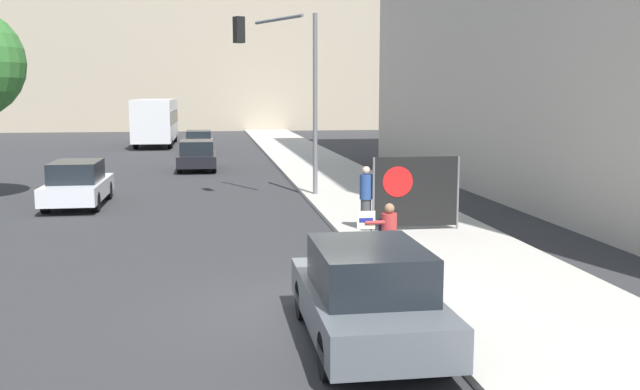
{
  "coord_description": "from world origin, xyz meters",
  "views": [
    {
      "loc": [
        -1.56,
        -11.58,
        3.71
      ],
      "look_at": [
        0.98,
        5.15,
        1.29
      ],
      "focal_mm": 40.0,
      "sensor_mm": 36.0,
      "label": 1
    }
  ],
  "objects_px": {
    "parked_car_curbside": "(367,295)",
    "car_on_road_nearest": "(78,184)",
    "traffic_light_pole": "(289,73)",
    "jogger_on_sidewalk": "(366,198)",
    "seated_protester": "(389,230)",
    "protest_banner": "(415,192)",
    "car_on_road_midblock": "(197,155)",
    "city_bus_on_road": "(156,119)",
    "car_on_road_distant": "(199,142)"
  },
  "relations": [
    {
      "from": "parked_car_curbside",
      "to": "car_on_road_nearest",
      "type": "distance_m",
      "value": 15.8
    },
    {
      "from": "protest_banner",
      "to": "parked_car_curbside",
      "type": "relative_size",
      "value": 0.57
    },
    {
      "from": "traffic_light_pole",
      "to": "city_bus_on_road",
      "type": "relative_size",
      "value": 0.59
    },
    {
      "from": "traffic_light_pole",
      "to": "car_on_road_midblock",
      "type": "distance_m",
      "value": 11.74
    },
    {
      "from": "seated_protester",
      "to": "car_on_road_midblock",
      "type": "relative_size",
      "value": 0.26
    },
    {
      "from": "parked_car_curbside",
      "to": "city_bus_on_road",
      "type": "relative_size",
      "value": 0.38
    },
    {
      "from": "jogger_on_sidewalk",
      "to": "car_on_road_midblock",
      "type": "xyz_separation_m",
      "value": [
        -4.71,
        17.11,
        -0.27
      ]
    },
    {
      "from": "traffic_light_pole",
      "to": "car_on_road_nearest",
      "type": "distance_m",
      "value": 8.0
    },
    {
      "from": "seated_protester",
      "to": "jogger_on_sidewalk",
      "type": "height_order",
      "value": "jogger_on_sidewalk"
    },
    {
      "from": "jogger_on_sidewalk",
      "to": "car_on_road_nearest",
      "type": "xyz_separation_m",
      "value": [
        -8.41,
        6.2,
        -0.25
      ]
    },
    {
      "from": "jogger_on_sidewalk",
      "to": "parked_car_curbside",
      "type": "relative_size",
      "value": 0.41
    },
    {
      "from": "car_on_road_midblock",
      "to": "parked_car_curbside",
      "type": "bearing_deg",
      "value": -83.3
    },
    {
      "from": "car_on_road_midblock",
      "to": "car_on_road_distant",
      "type": "height_order",
      "value": "car_on_road_midblock"
    },
    {
      "from": "seated_protester",
      "to": "parked_car_curbside",
      "type": "height_order",
      "value": "parked_car_curbside"
    },
    {
      "from": "protest_banner",
      "to": "car_on_road_midblock",
      "type": "relative_size",
      "value": 0.5
    },
    {
      "from": "car_on_road_nearest",
      "to": "car_on_road_midblock",
      "type": "height_order",
      "value": "car_on_road_nearest"
    },
    {
      "from": "jogger_on_sidewalk",
      "to": "car_on_road_distant",
      "type": "relative_size",
      "value": 0.39
    },
    {
      "from": "parked_car_curbside",
      "to": "car_on_road_midblock",
      "type": "xyz_separation_m",
      "value": [
        -2.96,
        25.23,
        -0.03
      ]
    },
    {
      "from": "traffic_light_pole",
      "to": "jogger_on_sidewalk",
      "type": "bearing_deg",
      "value": -78.66
    },
    {
      "from": "seated_protester",
      "to": "traffic_light_pole",
      "type": "bearing_deg",
      "value": 96.93
    },
    {
      "from": "car_on_road_midblock",
      "to": "city_bus_on_road",
      "type": "relative_size",
      "value": 0.43
    },
    {
      "from": "traffic_light_pole",
      "to": "parked_car_curbside",
      "type": "xyz_separation_m",
      "value": [
        -0.45,
        -14.62,
        -3.64
      ]
    },
    {
      "from": "car_on_road_distant",
      "to": "city_bus_on_road",
      "type": "relative_size",
      "value": 0.4
    },
    {
      "from": "city_bus_on_road",
      "to": "car_on_road_nearest",
      "type": "bearing_deg",
      "value": -90.96
    },
    {
      "from": "car_on_road_nearest",
      "to": "city_bus_on_road",
      "type": "relative_size",
      "value": 0.42
    },
    {
      "from": "jogger_on_sidewalk",
      "to": "protest_banner",
      "type": "height_order",
      "value": "protest_banner"
    },
    {
      "from": "traffic_light_pole",
      "to": "parked_car_curbside",
      "type": "height_order",
      "value": "traffic_light_pole"
    },
    {
      "from": "protest_banner",
      "to": "traffic_light_pole",
      "type": "relative_size",
      "value": 0.37
    },
    {
      "from": "parked_car_curbside",
      "to": "car_on_road_nearest",
      "type": "relative_size",
      "value": 0.92
    },
    {
      "from": "protest_banner",
      "to": "parked_car_curbside",
      "type": "xyz_separation_m",
      "value": [
        -3.03,
        -7.92,
        -0.41
      ]
    },
    {
      "from": "traffic_light_pole",
      "to": "car_on_road_nearest",
      "type": "height_order",
      "value": "traffic_light_pole"
    },
    {
      "from": "protest_banner",
      "to": "seated_protester",
      "type": "bearing_deg",
      "value": -115.22
    },
    {
      "from": "traffic_light_pole",
      "to": "car_on_road_nearest",
      "type": "xyz_separation_m",
      "value": [
        -7.11,
        -0.29,
        -3.65
      ]
    },
    {
      "from": "car_on_road_midblock",
      "to": "city_bus_on_road",
      "type": "height_order",
      "value": "city_bus_on_road"
    },
    {
      "from": "parked_car_curbside",
      "to": "car_on_road_nearest",
      "type": "xyz_separation_m",
      "value": [
        -6.66,
        14.32,
        -0.01
      ]
    },
    {
      "from": "car_on_road_midblock",
      "to": "jogger_on_sidewalk",
      "type": "bearing_deg",
      "value": -74.59
    },
    {
      "from": "car_on_road_midblock",
      "to": "protest_banner",
      "type": "bearing_deg",
      "value": -70.9
    },
    {
      "from": "seated_protester",
      "to": "city_bus_on_road",
      "type": "distance_m",
      "value": 38.82
    },
    {
      "from": "car_on_road_nearest",
      "to": "car_on_road_midblock",
      "type": "bearing_deg",
      "value": 71.27
    },
    {
      "from": "seated_protester",
      "to": "car_on_road_distant",
      "type": "xyz_separation_m",
      "value": [
        -4.54,
        30.24,
        -0.08
      ]
    },
    {
      "from": "seated_protester",
      "to": "protest_banner",
      "type": "relative_size",
      "value": 0.52
    },
    {
      "from": "car_on_road_nearest",
      "to": "city_bus_on_road",
      "type": "height_order",
      "value": "city_bus_on_road"
    },
    {
      "from": "protest_banner",
      "to": "car_on_road_distant",
      "type": "distance_m",
      "value": 27.69
    },
    {
      "from": "jogger_on_sidewalk",
      "to": "car_on_road_nearest",
      "type": "relative_size",
      "value": 0.38
    },
    {
      "from": "car_on_road_midblock",
      "to": "car_on_road_distant",
      "type": "xyz_separation_m",
      "value": [
        -0.07,
        9.71,
        -0.01
      ]
    },
    {
      "from": "car_on_road_distant",
      "to": "car_on_road_nearest",
      "type": "bearing_deg",
      "value": -99.99
    },
    {
      "from": "parked_car_curbside",
      "to": "seated_protester",
      "type": "bearing_deg",
      "value": 72.15
    },
    {
      "from": "seated_protester",
      "to": "protest_banner",
      "type": "distance_m",
      "value": 3.58
    },
    {
      "from": "seated_protester",
      "to": "parked_car_curbside",
      "type": "distance_m",
      "value": 4.94
    },
    {
      "from": "jogger_on_sidewalk",
      "to": "car_on_road_nearest",
      "type": "bearing_deg",
      "value": -11.15
    }
  ]
}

